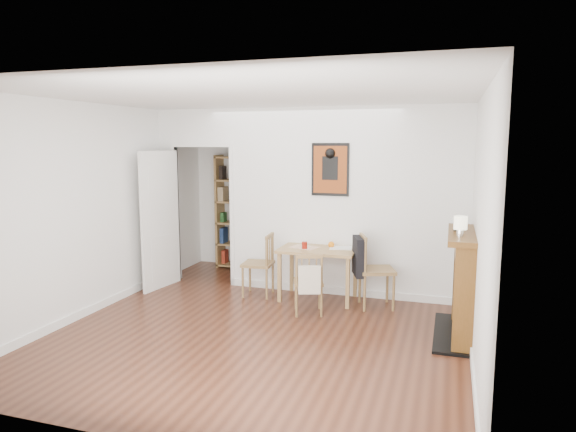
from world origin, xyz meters
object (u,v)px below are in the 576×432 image
(bookshelf, at_px, (240,213))
(chair_left, at_px, (258,265))
(ceramic_jar_a, at_px, (458,226))
(ceramic_jar_b, at_px, (460,223))
(fireplace, at_px, (464,281))
(orange_fruit, at_px, (331,245))
(red_glass, at_px, (304,245))
(chair_front, at_px, (308,282))
(mantel_lamp, at_px, (461,224))
(chair_right, at_px, (375,270))
(dining_table, at_px, (318,255))
(notebook, at_px, (341,248))

(bookshelf, bearing_deg, chair_left, -58.81)
(ceramic_jar_a, relative_size, ceramic_jar_b, 1.21)
(fireplace, xyz_separation_m, orange_fruit, (-1.69, 0.91, 0.13))
(red_glass, distance_m, orange_fruit, 0.37)
(bookshelf, distance_m, orange_fruit, 2.24)
(chair_front, distance_m, mantel_lamp, 2.02)
(chair_right, height_order, chair_front, chair_right)
(chair_front, bearing_deg, red_glass, 110.95)
(chair_left, xyz_separation_m, red_glass, (0.67, 0.00, 0.31))
(dining_table, height_order, notebook, notebook)
(notebook, bearing_deg, chair_left, -171.36)
(ceramic_jar_a, bearing_deg, orange_fruit, 152.06)
(chair_left, relative_size, bookshelf, 0.46)
(chair_right, xyz_separation_m, red_glass, (-0.95, 0.02, 0.26))
(mantel_lamp, bearing_deg, orange_fruit, 143.31)
(dining_table, xyz_separation_m, ceramic_jar_b, (1.78, -0.48, 0.59))
(ceramic_jar_a, bearing_deg, dining_table, 157.05)
(dining_table, xyz_separation_m, red_glass, (-0.17, -0.07, 0.13))
(mantel_lamp, bearing_deg, notebook, 141.10)
(chair_front, xyz_separation_m, fireplace, (1.82, -0.20, 0.22))
(red_glass, bearing_deg, chair_front, -69.05)
(chair_left, height_order, ceramic_jar_a, ceramic_jar_a)
(red_glass, distance_m, ceramic_jar_b, 2.04)
(dining_table, xyz_separation_m, orange_fruit, (0.15, 0.11, 0.13))
(orange_fruit, distance_m, ceramic_jar_b, 1.79)
(fireplace, xyz_separation_m, red_glass, (-2.02, 0.73, 0.14))
(chair_left, relative_size, chair_right, 0.92)
(notebook, bearing_deg, chair_right, -21.04)
(chair_right, bearing_deg, ceramic_jar_b, -21.55)
(chair_right, bearing_deg, orange_fruit, 162.54)
(dining_table, relative_size, chair_left, 1.18)
(dining_table, bearing_deg, fireplace, -23.58)
(chair_left, distance_m, chair_front, 1.02)
(notebook, xyz_separation_m, ceramic_jar_b, (1.49, -0.58, 0.50))
(chair_front, distance_m, ceramic_jar_a, 1.92)
(bookshelf, bearing_deg, ceramic_jar_a, -31.12)
(fireplace, height_order, ceramic_jar_b, ceramic_jar_b)
(dining_table, height_order, chair_front, chair_front)
(chair_right, relative_size, chair_front, 1.21)
(notebook, bearing_deg, orange_fruit, 176.77)
(chair_right, bearing_deg, mantel_lamp, -45.43)
(orange_fruit, distance_m, mantel_lamp, 2.09)
(bookshelf, height_order, ceramic_jar_b, bookshelf)
(chair_right, xyz_separation_m, fireplace, (1.07, -0.72, 0.12))
(chair_front, bearing_deg, ceramic_jar_a, -4.74)
(notebook, bearing_deg, ceramic_jar_b, -21.39)
(dining_table, xyz_separation_m, fireplace, (1.85, -0.81, -0.00))
(red_glass, bearing_deg, bookshelf, 137.20)
(dining_table, relative_size, chair_front, 1.32)
(chair_right, distance_m, bookshelf, 2.90)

